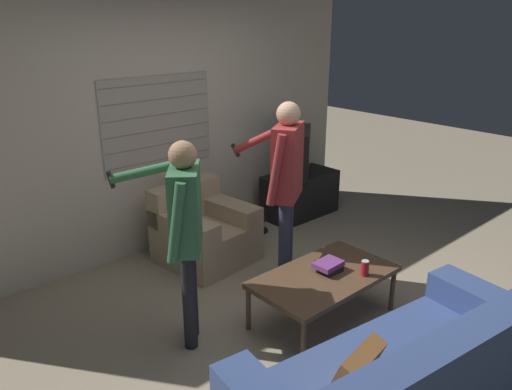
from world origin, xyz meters
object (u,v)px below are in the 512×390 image
at_px(coffee_table, 324,278).
at_px(floor_fan, 259,219).
at_px(book_stack, 329,266).
at_px(spare_remote, 319,265).
at_px(person_right_standing, 286,173).
at_px(tv, 301,152).
at_px(person_left_standing, 184,221).
at_px(soda_can, 365,268).
at_px(armchair_beige, 203,231).

bearing_deg(coffee_table, floor_fan, 64.22).
bearing_deg(book_stack, spare_remote, 86.75).
height_order(person_right_standing, floor_fan, person_right_standing).
xyz_separation_m(person_right_standing, book_stack, (-0.10, -0.61, -0.62)).
xyz_separation_m(coffee_table, tv, (1.52, 1.71, 0.43)).
height_order(coffee_table, floor_fan, coffee_table).
relative_size(person_left_standing, person_right_standing, 0.93).
relative_size(coffee_table, book_stack, 4.98).
distance_m(person_left_standing, book_stack, 1.27).
height_order(coffee_table, tv, tv).
bearing_deg(person_right_standing, person_left_standing, 154.02).
distance_m(tv, soda_can, 2.35).
distance_m(book_stack, soda_can, 0.28).
relative_size(person_left_standing, book_stack, 6.71).
xyz_separation_m(tv, floor_fan, (-0.72, -0.06, -0.66)).
relative_size(tv, floor_fan, 2.02).
xyz_separation_m(armchair_beige, tv, (1.60, 0.18, 0.51)).
distance_m(armchair_beige, tv, 1.69).
relative_size(person_left_standing, soda_can, 12.52).
height_order(armchair_beige, person_right_standing, person_right_standing).
relative_size(armchair_beige, person_right_standing, 0.53).
height_order(tv, soda_can, tv).
bearing_deg(tv, floor_fan, -36.92).
height_order(armchair_beige, spare_remote, armchair_beige).
xyz_separation_m(person_left_standing, person_right_standing, (1.15, 0.14, 0.08)).
relative_size(tv, person_right_standing, 0.41).
xyz_separation_m(coffee_table, person_right_standing, (0.18, 0.63, 0.70)).
relative_size(tv, soda_can, 5.56).
bearing_deg(soda_can, book_stack, 124.98).
bearing_deg(person_left_standing, person_right_standing, -44.66).
bearing_deg(soda_can, person_left_standing, 149.56).
bearing_deg(soda_can, coffee_table, 136.73).
bearing_deg(book_stack, tv, 49.51).
xyz_separation_m(tv, spare_remote, (-1.44, -1.59, -0.38)).
bearing_deg(person_left_standing, soda_can, -81.98).
xyz_separation_m(person_left_standing, spare_remote, (1.05, -0.37, -0.57)).
bearing_deg(soda_can, spare_remote, 114.90).
relative_size(coffee_table, person_right_standing, 0.69).
height_order(armchair_beige, soda_can, armchair_beige).
relative_size(armchair_beige, floor_fan, 2.61).
bearing_deg(soda_can, armchair_beige, 100.19).
relative_size(person_left_standing, spare_remote, 11.69).
height_order(person_left_standing, spare_remote, person_left_standing).
bearing_deg(person_left_standing, spare_remote, -71.02).
height_order(armchair_beige, floor_fan, armchair_beige).
distance_m(book_stack, floor_fan, 1.82).
distance_m(armchair_beige, spare_remote, 1.43).
bearing_deg(tv, soda_can, 14.98).
height_order(person_right_standing, book_stack, person_right_standing).
bearing_deg(book_stack, person_right_standing, 80.30).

